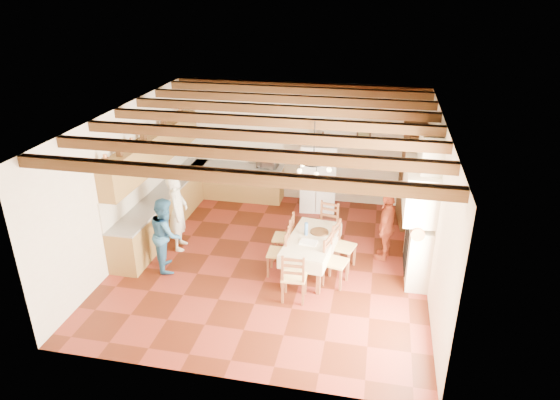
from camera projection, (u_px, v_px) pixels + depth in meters
The scene contains 31 objects.
floor at pixel (272, 262), 10.08m from camera, with size 6.00×6.50×0.02m, color #47180B.
ceiling at pixel (271, 116), 8.84m from camera, with size 6.00×6.50×0.02m, color white.
wall_back at pixel (300, 142), 12.37m from camera, with size 6.00×0.02×3.00m, color beige.
wall_front at pixel (218, 291), 6.55m from camera, with size 6.00×0.02×3.00m, color beige.
wall_left at pixel (126, 182), 10.01m from camera, with size 0.02×6.50×3.00m, color beige.
wall_right at pixel (436, 207), 8.91m from camera, with size 0.02×6.50×3.00m, color beige.
ceiling_beams at pixel (271, 122), 8.88m from camera, with size 6.00×6.30×0.16m, color #37210E, non-canonical shape.
lower_cabinets_left at pixel (166, 209), 11.33m from camera, with size 0.60×4.30×0.86m, color brown.
lower_cabinets_back at pixel (238, 182), 12.82m from camera, with size 2.30×0.60×0.86m, color brown.
countertop_left at pixel (164, 191), 11.15m from camera, with size 0.62×4.30×0.04m, color slate.
countertop_back at pixel (237, 166), 12.63m from camera, with size 2.34×0.62×0.04m, color slate.
backsplash_left at pixel (151, 177), 11.07m from camera, with size 0.03×4.30×0.60m, color beige.
backsplash_back at pixel (240, 150), 12.76m from camera, with size 2.30×0.03×0.60m, color beige.
upper_cabinets at pixel (155, 150), 10.77m from camera, with size 0.35×4.20×0.70m, color brown.
fireplace at pixel (418, 207), 9.18m from camera, with size 0.56×1.60×2.80m, color beige, non-canonical shape.
wall_picture at pixel (364, 133), 11.92m from camera, with size 0.34×0.03×0.42m, color black.
refrigerator at pixel (318, 177), 12.07m from camera, with size 0.84×0.69×1.68m, color white.
hutch at pixel (413, 177), 11.29m from camera, with size 0.52×1.23×2.24m, color #381D0F, non-canonical shape.
dining_table at pixel (311, 242), 9.54m from camera, with size 1.02×1.72×0.72m.
chandelier at pixel (314, 162), 8.87m from camera, with size 0.47×0.47×0.03m, color black.
chair_left_near at pixel (278, 252), 9.50m from camera, with size 0.42×0.40×0.96m, color brown, non-canonical shape.
chair_left_far at pixel (283, 237), 10.05m from camera, with size 0.42×0.40×0.96m, color brown, non-canonical shape.
chair_right_near at pixel (336, 261), 9.18m from camera, with size 0.42×0.40×0.96m, color brown, non-canonical shape.
chair_right_far at pixel (344, 246), 9.70m from camera, with size 0.42×0.40×0.96m, color brown, non-canonical shape.
chair_end_near at pixel (294, 276), 8.74m from camera, with size 0.42×0.40×0.96m, color brown, non-canonical shape.
chair_end_far at pixel (327, 226), 10.49m from camera, with size 0.42×0.40×0.96m, color brown, non-canonical shape.
person_man at pixel (178, 212), 10.29m from camera, with size 0.60×0.39×1.65m, color silver.
person_woman_blue at pixel (166, 234), 9.61m from camera, with size 0.72×0.56×1.48m, color #2D6291.
person_woman_red at pixel (387, 226), 9.95m from camera, with size 0.84×0.35×1.43m, color #A43E22.
microwave at pixel (267, 162), 12.42m from camera, with size 0.49×0.33×0.27m, color silver.
fridge_vase at pixel (323, 138), 11.65m from camera, with size 0.28×0.28×0.29m, color #381D0F.
Camera 1 is at (1.90, -8.46, 5.29)m, focal length 32.00 mm.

